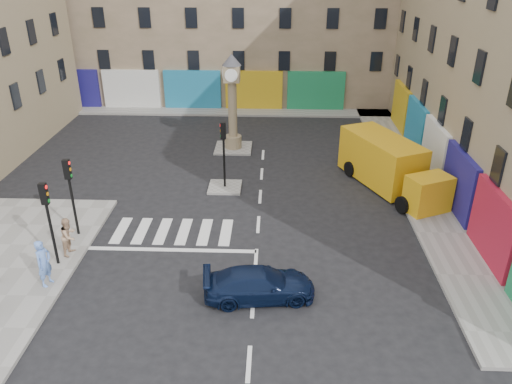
# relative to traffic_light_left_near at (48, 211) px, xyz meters

# --- Properties ---
(ground) EXTENTS (120.00, 120.00, 0.00)m
(ground) POSITION_rel_traffic_light_left_near_xyz_m (8.30, -0.20, -2.62)
(ground) COLOR black
(ground) RESTS_ON ground
(sidewalk_right) EXTENTS (2.60, 30.00, 0.15)m
(sidewalk_right) POSITION_rel_traffic_light_left_near_xyz_m (17.00, 9.80, -2.55)
(sidewalk_right) COLOR gray
(sidewalk_right) RESTS_ON ground
(sidewalk_far) EXTENTS (32.00, 2.40, 0.15)m
(sidewalk_far) POSITION_rel_traffic_light_left_near_xyz_m (4.30, 22.00, -2.55)
(sidewalk_far) COLOR gray
(sidewalk_far) RESTS_ON ground
(island_near) EXTENTS (1.80, 1.80, 0.12)m
(island_near) POSITION_rel_traffic_light_left_near_xyz_m (6.30, 7.80, -2.56)
(island_near) COLOR gray
(island_near) RESTS_ON ground
(island_far) EXTENTS (2.40, 2.40, 0.12)m
(island_far) POSITION_rel_traffic_light_left_near_xyz_m (6.30, 13.80, -2.56)
(island_far) COLOR gray
(island_far) RESTS_ON ground
(traffic_light_left_near) EXTENTS (0.28, 0.22, 3.70)m
(traffic_light_left_near) POSITION_rel_traffic_light_left_near_xyz_m (0.00, 0.00, 0.00)
(traffic_light_left_near) COLOR black
(traffic_light_left_near) RESTS_ON sidewalk_left
(traffic_light_left_far) EXTENTS (0.28, 0.22, 3.70)m
(traffic_light_left_far) POSITION_rel_traffic_light_left_near_xyz_m (0.00, 2.40, 0.00)
(traffic_light_left_far) COLOR black
(traffic_light_left_far) RESTS_ON sidewalk_left
(traffic_light_island) EXTENTS (0.28, 0.22, 3.70)m
(traffic_light_island) POSITION_rel_traffic_light_left_near_xyz_m (6.30, 7.80, -0.03)
(traffic_light_island) COLOR black
(traffic_light_island) RESTS_ON island_near
(clock_pillar) EXTENTS (1.20, 1.20, 6.10)m
(clock_pillar) POSITION_rel_traffic_light_left_near_xyz_m (6.30, 13.80, 0.93)
(clock_pillar) COLOR #877558
(clock_pillar) RESTS_ON island_far
(navy_sedan) EXTENTS (4.40, 2.23, 1.22)m
(navy_sedan) POSITION_rel_traffic_light_left_near_xyz_m (8.53, -1.77, -2.01)
(navy_sedan) COLOR black
(navy_sedan) RESTS_ON ground
(yellow_van) EXTENTS (5.04, 7.58, 2.67)m
(yellow_van) POSITION_rel_traffic_light_left_near_xyz_m (15.33, 8.30, -1.29)
(yellow_van) COLOR gold
(yellow_van) RESTS_ON ground
(pedestrian_blue) EXTENTS (0.65, 0.82, 1.96)m
(pedestrian_blue) POSITION_rel_traffic_light_left_near_xyz_m (0.18, -1.44, -1.49)
(pedestrian_blue) COLOR #628DE1
(pedestrian_blue) RESTS_ON sidewalk_left
(pedestrian_tan) EXTENTS (0.78, 0.93, 1.71)m
(pedestrian_tan) POSITION_rel_traffic_light_left_near_xyz_m (0.30, 0.77, -1.62)
(pedestrian_tan) COLOR tan
(pedestrian_tan) RESTS_ON sidewalk_left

